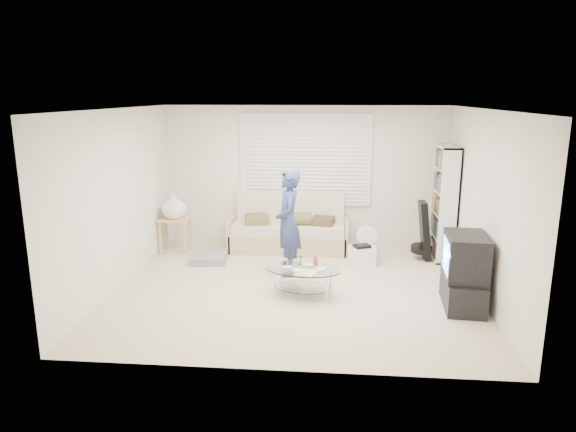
# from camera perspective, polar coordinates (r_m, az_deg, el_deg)

# --- Properties ---
(ground) EXTENTS (5.00, 5.00, 0.00)m
(ground) POSITION_cam_1_polar(r_m,az_deg,el_deg) (7.38, 0.87, -7.99)
(ground) COLOR #B9AA90
(ground) RESTS_ON ground
(room_shell) EXTENTS (5.02, 4.52, 2.51)m
(room_shell) POSITION_cam_1_polar(r_m,az_deg,el_deg) (7.42, 1.19, 5.18)
(room_shell) COLOR silver
(room_shell) RESTS_ON ground
(window_blinds) EXTENTS (2.32, 0.08, 1.62)m
(window_blinds) POSITION_cam_1_polar(r_m,az_deg,el_deg) (9.13, 1.93, 6.23)
(window_blinds) COLOR silver
(window_blinds) RESTS_ON ground
(futon_sofa) EXTENTS (2.07, 0.84, 1.01)m
(futon_sofa) POSITION_cam_1_polar(r_m,az_deg,el_deg) (9.07, 0.10, -1.67)
(futon_sofa) COLOR tan
(futon_sofa) RESTS_ON ground
(grey_floor_pillow) EXTENTS (0.63, 0.63, 0.13)m
(grey_floor_pillow) POSITION_cam_1_polar(r_m,az_deg,el_deg) (8.56, -8.75, -4.62)
(grey_floor_pillow) COLOR slate
(grey_floor_pillow) RESTS_ON ground
(side_table) EXTENTS (0.53, 0.43, 1.05)m
(side_table) POSITION_cam_1_polar(r_m,az_deg,el_deg) (9.03, -12.56, 0.86)
(side_table) COLOR tan
(side_table) RESTS_ON ground
(bookshelf) EXTENTS (0.30, 0.79, 1.88)m
(bookshelf) POSITION_cam_1_polar(r_m,az_deg,el_deg) (8.82, 16.91, 1.38)
(bookshelf) COLOR white
(bookshelf) RESTS_ON ground
(guitar_case) EXTENTS (0.35, 0.36, 0.96)m
(guitar_case) POSITION_cam_1_polar(r_m,az_deg,el_deg) (8.77, 14.85, -2.00)
(guitar_case) COLOR black
(guitar_case) RESTS_ON ground
(floor_fan) EXTENTS (0.35, 0.23, 0.57)m
(floor_fan) POSITION_cam_1_polar(r_m,az_deg,el_deg) (8.68, 8.71, -2.50)
(floor_fan) COLOR white
(floor_fan) RESTS_ON ground
(storage_bin) EXTENTS (0.46, 0.32, 0.32)m
(storage_bin) POSITION_cam_1_polar(r_m,az_deg,el_deg) (8.43, 8.18, -4.31)
(storage_bin) COLOR white
(storage_bin) RESTS_ON ground
(tv_unit) EXTENTS (0.55, 0.92, 0.97)m
(tv_unit) POSITION_cam_1_polar(r_m,az_deg,el_deg) (6.98, 18.99, -5.92)
(tv_unit) COLOR black
(tv_unit) RESTS_ON ground
(coffee_table) EXTENTS (1.11, 0.80, 0.50)m
(coffee_table) POSITION_cam_1_polar(r_m,az_deg,el_deg) (7.03, 1.68, -6.40)
(coffee_table) COLOR silver
(coffee_table) RESTS_ON ground
(standing_person) EXTENTS (0.47, 0.64, 1.61)m
(standing_person) POSITION_cam_1_polar(r_m,az_deg,el_deg) (7.69, 0.02, -0.77)
(standing_person) COLOR navy
(standing_person) RESTS_ON ground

